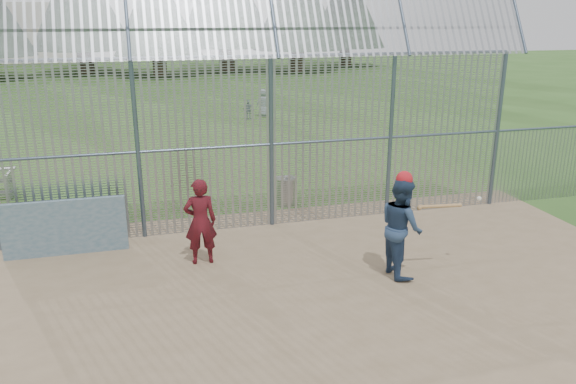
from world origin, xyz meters
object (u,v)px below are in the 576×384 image
object	(u,v)px
onlooker	(200,221)
trash_can	(286,191)
dugout_wall	(65,227)
batter	(401,227)

from	to	relation	value
onlooker	trash_can	bearing A→B (deg)	-129.18
dugout_wall	trash_can	world-z (taller)	dugout_wall
batter	trash_can	xyz separation A→B (m)	(-1.05, 4.65, -0.61)
dugout_wall	trash_can	distance (m)	5.69
dugout_wall	trash_can	size ratio (longest dim) A/B	3.05
batter	trash_can	distance (m)	4.80
batter	trash_can	size ratio (longest dim) A/B	2.37
batter	onlooker	size ratio (longest dim) A/B	1.09
batter	dugout_wall	bearing A→B (deg)	66.93
onlooker	dugout_wall	bearing A→B (deg)	-22.58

